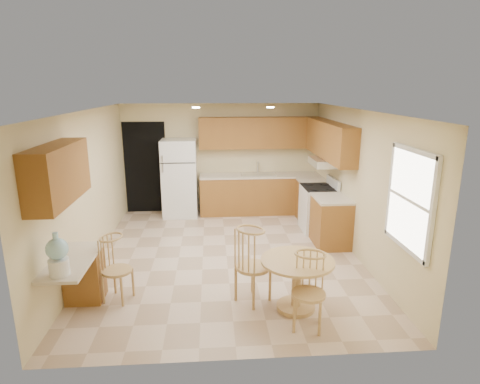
{
  "coord_description": "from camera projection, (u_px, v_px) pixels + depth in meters",
  "views": [
    {
      "loc": [
        -0.24,
        -6.48,
        2.87
      ],
      "look_at": [
        0.26,
        0.3,
        1.07
      ],
      "focal_mm": 30.0,
      "sensor_mm": 36.0,
      "label": 1
    }
  ],
  "objects": [
    {
      "name": "wall_right",
      "position": [
        358.0,
        184.0,
        6.84
      ],
      "size": [
        0.02,
        5.5,
        2.5
      ],
      "primitive_type": "cube",
      "color": "beige",
      "rests_on": "floor"
    },
    {
      "name": "upper_cab_left",
      "position": [
        58.0,
        174.0,
        4.83
      ],
      "size": [
        0.33,
        1.4,
        0.7
      ],
      "primitive_type": "cube",
      "color": "#945E25",
      "rests_on": "wall_left"
    },
    {
      "name": "chair_desk",
      "position": [
        115.0,
        265.0,
        5.35
      ],
      "size": [
        0.41,
        0.52,
        0.92
      ],
      "rotation": [
        0.0,
        0.0,
        -1.91
      ],
      "color": "tan",
      "rests_on": "floor"
    },
    {
      "name": "chair_table_a",
      "position": [
        254.0,
        261.0,
        5.29
      ],
      "size": [
        0.47,
        0.58,
        1.05
      ],
      "rotation": [
        0.0,
        0.0,
        -0.85
      ],
      "color": "tan",
      "rests_on": "floor"
    },
    {
      "name": "base_cab_right_b",
      "position": [
        331.0,
        222.0,
        7.41
      ],
      "size": [
        0.6,
        0.8,
        0.87
      ],
      "primitive_type": "cube",
      "color": "#945E25",
      "rests_on": "floor"
    },
    {
      "name": "upper_cab_right",
      "position": [
        330.0,
        140.0,
        7.84
      ],
      "size": [
        0.33,
        2.42,
        0.7
      ],
      "primitive_type": "cube",
      "color": "#945E25",
      "rests_on": "wall_right"
    },
    {
      "name": "can_light_b",
      "position": [
        270.0,
        107.0,
        7.58
      ],
      "size": [
        0.14,
        0.14,
        0.02
      ],
      "primitive_type": "cylinder",
      "color": "white",
      "rests_on": "ceiling"
    },
    {
      "name": "chair_table_b",
      "position": [
        311.0,
        288.0,
        4.7
      ],
      "size": [
        0.42,
        0.45,
        0.95
      ],
      "rotation": [
        0.0,
        0.0,
        2.86
      ],
      "color": "tan",
      "rests_on": "floor"
    },
    {
      "name": "counter_right_b",
      "position": [
        332.0,
        199.0,
        7.29
      ],
      "size": [
        0.63,
        0.8,
        0.04
      ],
      "primitive_type": "cube",
      "color": "beige",
      "rests_on": "base_cab_right_b"
    },
    {
      "name": "base_cab_back",
      "position": [
        260.0,
        194.0,
        9.31
      ],
      "size": [
        2.75,
        0.6,
        0.87
      ],
      "primitive_type": "cube",
      "color": "#945E25",
      "rests_on": "floor"
    },
    {
      "name": "base_cab_right_a",
      "position": [
        311.0,
        201.0,
        8.81
      ],
      "size": [
        0.6,
        0.59,
        0.87
      ],
      "primitive_type": "cube",
      "color": "#945E25",
      "rests_on": "floor"
    },
    {
      "name": "water_crock",
      "position": [
        58.0,
        256.0,
        4.55
      ],
      "size": [
        0.25,
        0.25,
        0.51
      ],
      "color": "white",
      "rests_on": "desk_top"
    },
    {
      "name": "stove",
      "position": [
        318.0,
        208.0,
        8.15
      ],
      "size": [
        0.65,
        0.76,
        1.09
      ],
      "color": "white",
      "rests_on": "floor"
    },
    {
      "name": "wall_back",
      "position": [
        221.0,
        158.0,
        9.33
      ],
      "size": [
        4.5,
        0.02,
        2.5
      ],
      "primitive_type": "cube",
      "color": "beige",
      "rests_on": "floor"
    },
    {
      "name": "desk_pedestal",
      "position": [
        85.0,
        275.0,
        5.49
      ],
      "size": [
        0.48,
        0.42,
        0.72
      ],
      "primitive_type": "cube",
      "color": "#945E25",
      "rests_on": "floor"
    },
    {
      "name": "counter_back",
      "position": [
        260.0,
        175.0,
        9.19
      ],
      "size": [
        2.75,
        0.63,
        0.04
      ],
      "primitive_type": "cube",
      "color": "beige",
      "rests_on": "base_cab_back"
    },
    {
      "name": "can_light_a",
      "position": [
        196.0,
        108.0,
        7.48
      ],
      "size": [
        0.14,
        0.14,
        0.02
      ],
      "primitive_type": "cylinder",
      "color": "white",
      "rests_on": "ceiling"
    },
    {
      "name": "wall_left",
      "position": [
        88.0,
        189.0,
        6.52
      ],
      "size": [
        0.02,
        5.5,
        2.5
      ],
      "primitive_type": "cube",
      "color": "beige",
      "rests_on": "floor"
    },
    {
      "name": "range_hood",
      "position": [
        325.0,
        162.0,
        7.91
      ],
      "size": [
        0.5,
        0.76,
        0.14
      ],
      "primitive_type": "cube",
      "color": "silver",
      "rests_on": "upper_cab_right"
    },
    {
      "name": "desk_top",
      "position": [
        72.0,
        261.0,
        5.02
      ],
      "size": [
        0.5,
        1.2,
        0.04
      ],
      "primitive_type": "cube",
      "color": "beige",
      "rests_on": "desk_pedestal"
    },
    {
      "name": "sink",
      "position": [
        259.0,
        174.0,
        9.18
      ],
      "size": [
        0.78,
        0.44,
        0.01
      ],
      "primitive_type": "cube",
      "color": "silver",
      "rests_on": "counter_back"
    },
    {
      "name": "counter_right_a",
      "position": [
        312.0,
        180.0,
        8.69
      ],
      "size": [
        0.63,
        0.59,
        0.04
      ],
      "primitive_type": "cube",
      "color": "beige",
      "rests_on": "base_cab_right_a"
    },
    {
      "name": "floor",
      "position": [
        227.0,
        256.0,
        7.0
      ],
      "size": [
        5.5,
        5.5,
        0.0
      ],
      "primitive_type": "plane",
      "color": "#CCAF94",
      "rests_on": "ground"
    },
    {
      "name": "ceiling",
      "position": [
        225.0,
        110.0,
        6.36
      ],
      "size": [
        4.5,
        5.5,
        0.02
      ],
      "primitive_type": "cube",
      "color": "white",
      "rests_on": "wall_back"
    },
    {
      "name": "refrigerator",
      "position": [
        180.0,
        178.0,
        9.02
      ],
      "size": [
        0.77,
        0.75,
        1.74
      ],
      "color": "white",
      "rests_on": "floor"
    },
    {
      "name": "window",
      "position": [
        410.0,
        200.0,
        4.99
      ],
      "size": [
        0.06,
        1.12,
        1.3
      ],
      "color": "white",
      "rests_on": "wall_right"
    },
    {
      "name": "dining_table",
      "position": [
        297.0,
        277.0,
        5.23
      ],
      "size": [
        0.95,
        0.95,
        0.71
      ],
      "rotation": [
        0.0,
        0.0,
        0.23
      ],
      "color": "tan",
      "rests_on": "floor"
    },
    {
      "name": "wall_front",
      "position": [
        237.0,
        253.0,
        4.02
      ],
      "size": [
        4.5,
        0.02,
        2.5
      ],
      "primitive_type": "cube",
      "color": "beige",
      "rests_on": "floor"
    },
    {
      "name": "doorway",
      "position": [
        146.0,
        168.0,
        9.24
      ],
      "size": [
        0.9,
        0.02,
        2.1
      ],
      "primitive_type": "cube",
      "color": "black",
      "rests_on": "floor"
    },
    {
      "name": "upper_cab_back",
      "position": [
        260.0,
        133.0,
        9.08
      ],
      "size": [
        2.75,
        0.33,
        0.7
      ],
      "primitive_type": "cube",
      "color": "#945E25",
      "rests_on": "wall_back"
    }
  ]
}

